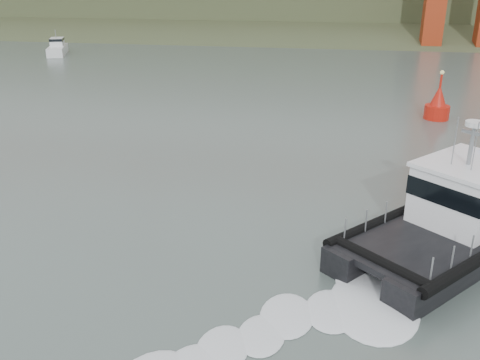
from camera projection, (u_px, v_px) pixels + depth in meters
name	position (u px, v px, depth m)	size (l,w,h in m)	color
ground	(218.00, 344.00, 18.24)	(400.00, 400.00, 0.00)	#4D5C56
patrol_boat	(459.00, 216.00, 24.09)	(11.83, 12.47, 6.13)	black
motorboat	(57.00, 48.00, 77.57)	(4.29, 6.94, 3.62)	white
nav_buoy	(438.00, 106.00, 44.67)	(2.07, 2.07, 4.31)	red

